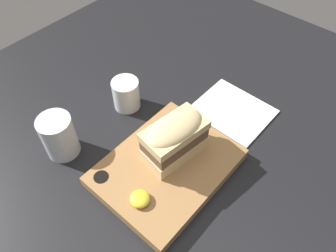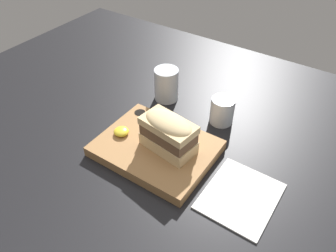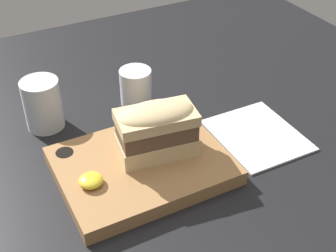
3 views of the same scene
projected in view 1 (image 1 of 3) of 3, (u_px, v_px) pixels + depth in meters
dining_table at (154, 181)px, 70.10cm from camera, size 153.35×128.86×2.00cm
serving_board at (166, 167)px, 69.58cm from camera, size 28.62×22.23×2.79cm
sandwich at (176, 139)px, 66.33cm from camera, size 14.22×9.09×9.56cm
mustard_dollop at (140, 199)px, 62.51cm from camera, size 3.95×3.95×1.58cm
water_glass at (60, 138)px, 70.82cm from camera, size 7.32×7.32×10.09cm
wine_glass at (126, 95)px, 80.34cm from camera, size 6.66×6.66×7.71cm
napkin at (233, 111)px, 81.62cm from camera, size 15.32×17.91×0.40cm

